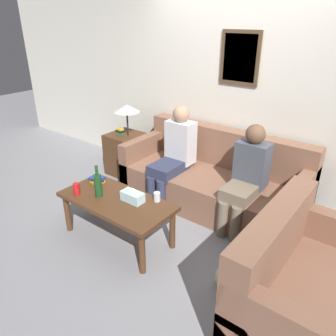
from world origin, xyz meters
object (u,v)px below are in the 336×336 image
object	(u,v)px
couch_side	(307,292)
drinking_glass	(157,197)
person_left	(174,152)
person_right	(246,175)
teddy_bear	(226,275)
coffee_table	(117,205)
couch_main	(213,181)
wine_bottle	(98,185)

from	to	relation	value
couch_side	drinking_glass	size ratio (longest dim) A/B	13.99
person_left	person_right	distance (m)	0.96
teddy_bear	person_left	bearing A→B (deg)	142.69
coffee_table	person_right	size ratio (longest dim) A/B	1.04
person_left	person_right	world-z (taller)	person_left
couch_side	couch_main	bearing A→B (deg)	52.21
person_right	couch_side	bearing A→B (deg)	-44.02
coffee_table	drinking_glass	xyz separation A→B (m)	(0.34, 0.23, 0.11)
drinking_glass	person_left	bearing A→B (deg)	115.83
couch_side	coffee_table	world-z (taller)	couch_side
drinking_glass	person_right	bearing A→B (deg)	54.85
person_left	teddy_bear	size ratio (longest dim) A/B	4.02
drinking_glass	coffee_table	bearing A→B (deg)	-146.68
couch_side	wine_bottle	xyz separation A→B (m)	(-2.04, -0.17, 0.30)
person_left	drinking_glass	bearing A→B (deg)	-64.17
couch_side	wine_bottle	distance (m)	2.07
person_left	teddy_bear	bearing A→B (deg)	-37.31
couch_side	wine_bottle	bearing A→B (deg)	94.73
couch_main	person_left	distance (m)	0.59
couch_main	person_left	world-z (taller)	person_left
wine_bottle	teddy_bear	world-z (taller)	wine_bottle
couch_main	couch_side	size ratio (longest dim) A/B	1.68
couch_side	wine_bottle	size ratio (longest dim) A/B	3.90
couch_main	wine_bottle	size ratio (longest dim) A/B	6.55
coffee_table	drinking_glass	distance (m)	0.43
wine_bottle	couch_main	bearing A→B (deg)	65.52
coffee_table	drinking_glass	bearing A→B (deg)	33.32
wine_bottle	person_left	bearing A→B (deg)	83.12
coffee_table	teddy_bear	xyz separation A→B (m)	(1.22, 0.08, -0.28)
drinking_glass	couch_main	bearing A→B (deg)	86.71
couch_side	teddy_bear	xyz separation A→B (m)	(-0.64, -0.03, -0.18)
teddy_bear	couch_side	bearing A→B (deg)	3.00
couch_main	wine_bottle	bearing A→B (deg)	-114.48
couch_side	drinking_glass	bearing A→B (deg)	85.71
couch_main	teddy_bear	bearing A→B (deg)	-54.87
person_left	person_right	xyz separation A→B (m)	(0.96, -0.02, -0.01)
couch_side	coffee_table	size ratio (longest dim) A/B	1.10
couch_main	coffee_table	bearing A→B (deg)	-107.94
couch_main	person_right	bearing A→B (deg)	-22.71
person_left	teddy_bear	xyz separation A→B (m)	(1.27, -0.97, -0.50)
couch_main	person_right	xyz separation A→B (m)	(0.51, -0.21, 0.31)
couch_main	wine_bottle	world-z (taller)	couch_main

